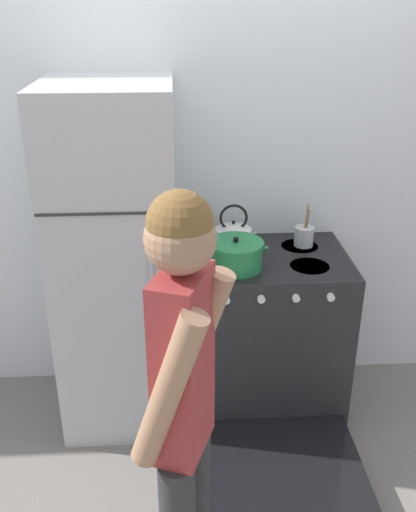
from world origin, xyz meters
The scene contains 8 objects.
ground_plane centered at (0.00, 0.00, 0.00)m, with size 14.00×14.00×0.00m, color slate.
wall_back centered at (0.00, 0.03, 1.27)m, with size 10.00×0.06×2.55m.
refrigerator centered at (-0.47, -0.31, 0.90)m, with size 0.60×0.65×1.79m.
stove_range centered at (0.30, -0.34, 0.46)m, with size 0.82×1.35×0.92m.
dutch_oven_pot centered at (0.12, -0.43, 0.99)m, with size 0.31×0.27×0.16m.
tea_kettle centered at (0.13, -0.18, 0.99)m, with size 0.24×0.19×0.24m.
utensil_jar centered at (0.51, -0.18, 0.98)m, with size 0.10×0.10×0.23m.
person centered at (-0.16, -1.52, 0.96)m, with size 0.35×0.40×1.68m.
Camera 1 is at (-0.16, -2.92, 2.15)m, focal length 40.00 mm.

